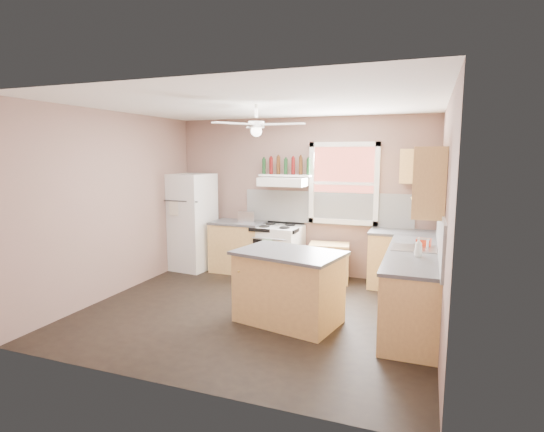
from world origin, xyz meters
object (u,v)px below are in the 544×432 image
(stove, at_px, (277,251))
(island, at_px, (289,288))
(refrigerator, at_px, (191,222))
(cart, at_px, (329,263))
(toaster, at_px, (246,217))

(stove, relative_size, island, 0.71)
(refrigerator, height_order, island, refrigerator)
(cart, bearing_deg, stove, 166.80)
(toaster, bearing_deg, refrigerator, 166.67)
(stove, bearing_deg, refrigerator, -169.82)
(stove, bearing_deg, cart, 1.72)
(refrigerator, relative_size, island, 1.44)
(island, bearing_deg, cart, 99.25)
(toaster, bearing_deg, cart, -23.56)
(cart, distance_m, island, 1.84)
(toaster, relative_size, island, 0.23)
(toaster, height_order, stove, toaster)
(refrigerator, distance_m, toaster, 1.06)
(refrigerator, distance_m, cart, 2.61)
(refrigerator, height_order, cart, refrigerator)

